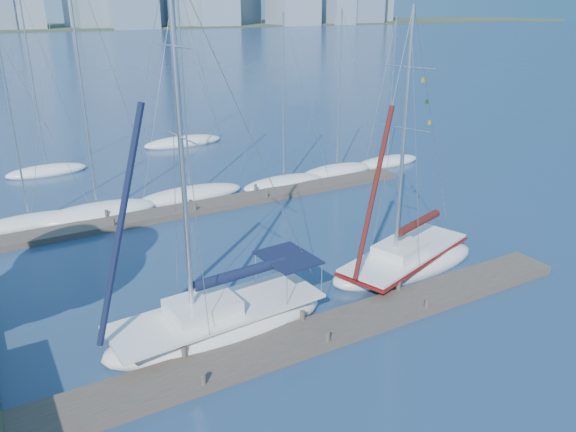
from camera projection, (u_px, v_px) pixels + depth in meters
ground at (314, 339)px, 22.03m from camera, size 700.00×700.00×0.00m
near_dock at (314, 335)px, 21.96m from camera, size 26.00×2.00×0.40m
far_dock at (206, 206)px, 35.83m from camera, size 30.00×1.80×0.36m
sailboat_navy at (218, 310)px, 22.02m from camera, size 9.39×3.61×14.53m
sailboat_maroon at (406, 251)px, 27.42m from camera, size 8.92×5.24×12.91m
bg_boat_0 at (30, 222)px, 33.13m from camera, size 7.01×2.32×11.06m
bg_boat_1 at (98, 212)px, 34.46m from camera, size 7.42×2.82×16.72m
bg_boat_2 at (190, 194)px, 37.79m from camera, size 7.78×4.62×14.42m
bg_boat_3 at (284, 182)px, 40.38m from camera, size 6.67×4.38×12.14m
bg_boat_4 at (337, 171)px, 43.17m from camera, size 6.59×4.05×12.37m
bg_boat_5 at (387, 161)px, 45.73m from camera, size 6.40×3.67×11.71m
bg_boat_6 at (47, 170)px, 43.18m from camera, size 6.17×2.97×13.76m
bg_boat_7 at (183, 142)px, 52.05m from camera, size 7.58×3.05×13.11m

